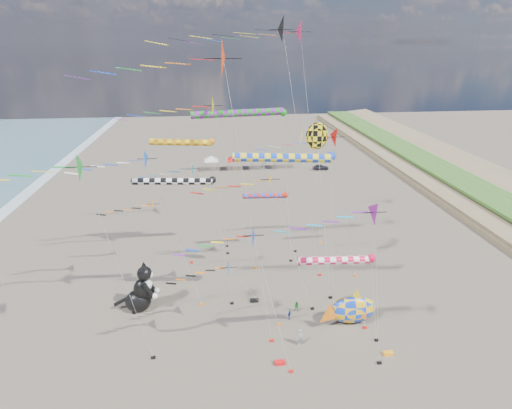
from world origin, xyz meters
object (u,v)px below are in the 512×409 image
object	(u,v)px
person_adult	(301,337)
parked_car	(321,167)
cat_inflatable	(139,287)
child_blue	(289,315)
child_green	(297,307)
fish_inflatable	(352,309)

from	to	relation	value
person_adult	parked_car	xyz separation A→B (m)	(15.89, 52.92, -0.23)
cat_inflatable	child_blue	xyz separation A→B (m)	(15.00, -3.33, -2.19)
cat_inflatable	person_adult	bearing A→B (deg)	-20.75
parked_car	person_adult	bearing A→B (deg)	164.11
child_green	parked_car	size ratio (longest dim) A/B	0.36
cat_inflatable	child_green	distance (m)	16.28
cat_inflatable	child_green	xyz separation A→B (m)	(15.98, -2.28, -2.08)
child_blue	parked_car	size ratio (longest dim) A/B	0.30
cat_inflatable	person_adult	size ratio (longest dim) A/B	3.29
child_green	parked_car	bearing A→B (deg)	89.22
fish_inflatable	child_blue	distance (m)	6.22
person_adult	child_green	size ratio (longest dim) A/B	1.33
cat_inflatable	child_blue	size ratio (longest dim) A/B	5.28
fish_inflatable	parked_car	world-z (taller)	fish_inflatable
person_adult	fish_inflatable	bearing A→B (deg)	-19.69
child_green	child_blue	bearing A→B (deg)	-116.08
person_adult	parked_car	distance (m)	55.25
child_blue	parked_car	xyz separation A→B (m)	(16.24, 49.23, 0.08)
child_blue	child_green	bearing A→B (deg)	4.94
cat_inflatable	parked_car	size ratio (longest dim) A/B	1.57
person_adult	parked_car	bearing A→B (deg)	29.84
child_blue	parked_car	world-z (taller)	parked_car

